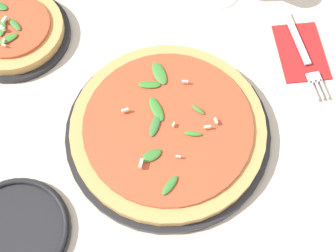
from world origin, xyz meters
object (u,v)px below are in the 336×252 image
Objects in this scene: pizza_arugula_main at (168,129)px; fork at (303,53)px; pizza_personal_side at (14,32)px; side_plate_white at (14,232)px.

pizza_arugula_main is 1.75× the size of fork.
side_plate_white is at bearing 1.29° from pizza_personal_side.
fork is at bearing 117.48° from side_plate_white.
pizza_arugula_main and pizza_personal_side have the same top height.
fork is 0.58m from side_plate_white.
side_plate_white reaches higher than fork.
pizza_personal_side reaches higher than fork.
pizza_personal_side is 1.20× the size of side_plate_white.
pizza_arugula_main is 1.66× the size of pizza_personal_side.
side_plate_white is (0.27, -0.51, 0.00)m from fork.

